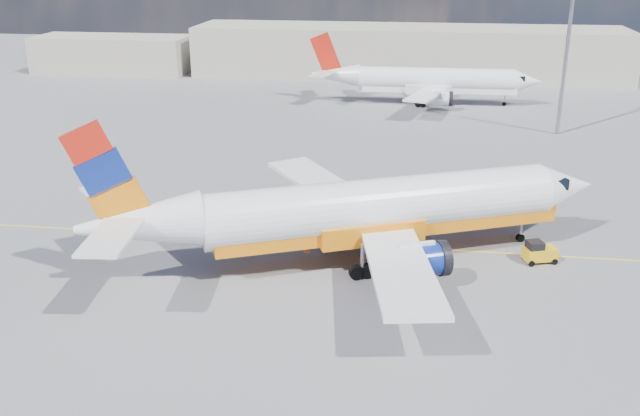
# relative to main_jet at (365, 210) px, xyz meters

# --- Properties ---
(ground) EXTENTS (240.00, 240.00, 0.00)m
(ground) POSITION_rel_main_jet_xyz_m (-4.07, -0.34, -3.75)
(ground) COLOR slate
(ground) RESTS_ON ground
(taxi_line) EXTENTS (70.00, 0.15, 0.01)m
(taxi_line) POSITION_rel_main_jet_xyz_m (-4.07, 2.66, -3.75)
(taxi_line) COLOR #FEF11A
(taxi_line) RESTS_ON ground
(terminal_main) EXTENTS (70.00, 14.00, 8.00)m
(terminal_main) POSITION_rel_main_jet_xyz_m (0.93, 74.66, 0.25)
(terminal_main) COLOR #ABA493
(terminal_main) RESTS_ON ground
(terminal_annex) EXTENTS (26.00, 10.00, 6.00)m
(terminal_annex) POSITION_rel_main_jet_xyz_m (-49.07, 71.66, -0.75)
(terminal_annex) COLOR #ABA493
(terminal_annex) RESTS_ON ground
(main_jet) EXTENTS (36.52, 27.49, 11.26)m
(main_jet) POSITION_rel_main_jet_xyz_m (0.00, 0.00, 0.00)
(main_jet) COLOR white
(main_jet) RESTS_ON ground
(second_jet) EXTENTS (31.44, 24.89, 9.54)m
(second_jet) POSITION_rel_main_jet_xyz_m (4.32, 52.83, -0.58)
(second_jet) COLOR white
(second_jet) RESTS_ON ground
(gse_tug) EXTENTS (2.49, 1.98, 1.59)m
(gse_tug) POSITION_rel_main_jet_xyz_m (12.05, 1.46, -3.00)
(gse_tug) COLOR black
(gse_tug) RESTS_ON ground
(traffic_cone) EXTENTS (0.35, 0.35, 0.48)m
(traffic_cone) POSITION_rel_main_jet_xyz_m (-4.17, 0.91, -3.52)
(traffic_cone) COLOR white
(traffic_cone) RESTS_ON ground
(floodlight_mast) EXTENTS (1.51, 1.51, 20.67)m
(floodlight_mast) POSITION_rel_main_jet_xyz_m (19.32, 38.28, 8.64)
(floodlight_mast) COLOR gray
(floodlight_mast) RESTS_ON ground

